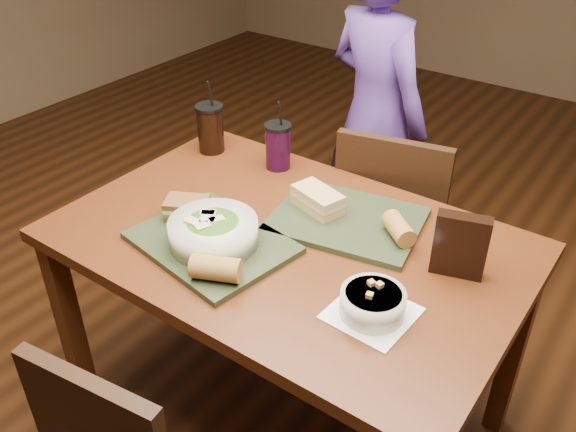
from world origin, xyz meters
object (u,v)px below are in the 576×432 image
(dining_table, at_px, (288,262))
(baguette_far, at_px, (399,229))
(baguette_near, at_px, (216,268))
(cup_berry, at_px, (278,146))
(tray_near, at_px, (212,243))
(soup_bowl, at_px, (373,303))
(diner, at_px, (375,117))
(chair_far, at_px, (397,229))
(tray_far, at_px, (347,220))
(sandwich_far, at_px, (318,200))
(salad_bowl, at_px, (213,231))
(cup_cola, at_px, (210,128))
(chip_bag, at_px, (460,245))
(sandwich_near, at_px, (187,208))

(dining_table, distance_m, baguette_far, 0.34)
(baguette_near, bearing_deg, cup_berry, 112.38)
(tray_near, relative_size, baguette_near, 3.34)
(soup_bowl, bearing_deg, diner, 118.28)
(baguette_near, relative_size, cup_berry, 0.52)
(chair_far, relative_size, tray_far, 2.11)
(soup_bowl, distance_m, sandwich_far, 0.46)
(salad_bowl, distance_m, cup_berry, 0.50)
(chair_far, relative_size, cup_cola, 3.36)
(baguette_near, bearing_deg, diner, 99.80)
(tray_near, relative_size, chip_bag, 2.39)
(baguette_far, bearing_deg, sandwich_near, -154.23)
(sandwich_far, xyz_separation_m, chip_bag, (0.45, -0.03, 0.04))
(tray_near, xyz_separation_m, sandwich_far, (0.15, 0.31, 0.04))
(diner, height_order, cup_berry, diner)
(baguette_far, bearing_deg, chip_bag, -10.57)
(sandwich_near, height_order, cup_cola, cup_cola)
(tray_near, height_order, sandwich_near, sandwich_near)
(sandwich_far, relative_size, baguette_near, 1.37)
(cup_cola, xyz_separation_m, cup_berry, (0.27, 0.04, -0.01))
(tray_near, bearing_deg, cup_berry, 104.33)
(soup_bowl, bearing_deg, chip_bag, 69.47)
(dining_table, distance_m, sandwich_far, 0.20)
(sandwich_far, height_order, baguette_near, baguette_near)
(diner, bearing_deg, sandwich_far, 124.76)
(baguette_far, distance_m, chip_bag, 0.19)
(tray_near, xyz_separation_m, cup_cola, (-0.39, 0.43, 0.08))
(dining_table, xyz_separation_m, baguette_far, (0.26, 0.16, 0.14))
(salad_bowl, xyz_separation_m, cup_cola, (-0.40, 0.44, 0.03))
(cup_berry, bearing_deg, chip_bag, -15.26)
(sandwich_far, distance_m, chip_bag, 0.45)
(dining_table, xyz_separation_m, cup_cola, (-0.53, 0.28, 0.18))
(sandwich_far, xyz_separation_m, cup_berry, (-0.27, 0.17, 0.03))
(tray_near, distance_m, tray_far, 0.40)
(dining_table, relative_size, diner, 0.91)
(baguette_near, bearing_deg, baguette_far, 56.12)
(salad_bowl, distance_m, chip_bag, 0.65)
(salad_bowl, relative_size, baguette_near, 1.93)
(cup_berry, bearing_deg, chair_far, 36.42)
(salad_bowl, relative_size, cup_cola, 0.92)
(tray_near, distance_m, sandwich_far, 0.34)
(chair_far, relative_size, tray_near, 2.11)
(salad_bowl, xyz_separation_m, cup_berry, (-0.14, 0.48, 0.02))
(diner, relative_size, baguette_near, 11.38)
(chair_far, height_order, baguette_far, chair_far)
(chair_far, bearing_deg, chip_bag, -50.54)
(salad_bowl, relative_size, baguette_far, 2.13)
(chair_far, xyz_separation_m, baguette_far, (0.19, -0.42, 0.30))
(dining_table, distance_m, salad_bowl, 0.26)
(tray_far, bearing_deg, dining_table, -122.01)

